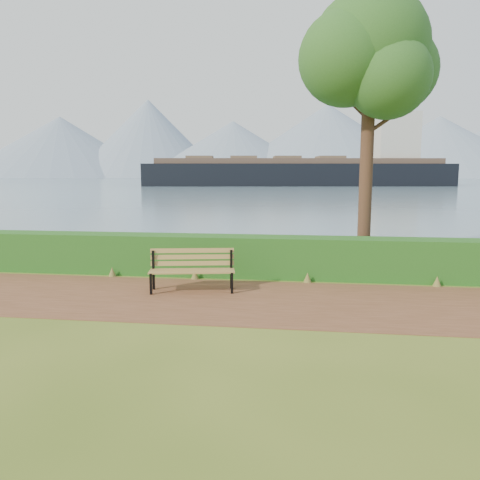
# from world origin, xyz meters

# --- Properties ---
(ground) EXTENTS (140.00, 140.00, 0.00)m
(ground) POSITION_xyz_m (0.00, 0.00, 0.00)
(ground) COLOR #455D1A
(ground) RESTS_ON ground
(path) EXTENTS (40.00, 3.40, 0.01)m
(path) POSITION_xyz_m (0.00, 0.30, 0.01)
(path) COLOR brown
(path) RESTS_ON ground
(hedge) EXTENTS (32.00, 0.85, 1.00)m
(hedge) POSITION_xyz_m (0.00, 2.60, 0.50)
(hedge) COLOR #184A15
(hedge) RESTS_ON ground
(water) EXTENTS (700.00, 510.00, 0.00)m
(water) POSITION_xyz_m (0.00, 260.00, 0.01)
(water) COLOR slate
(water) RESTS_ON ground
(mountains) EXTENTS (585.00, 190.00, 70.00)m
(mountains) POSITION_xyz_m (-9.17, 406.05, 27.70)
(mountains) COLOR slate
(mountains) RESTS_ON ground
(bench) EXTENTS (1.89, 0.86, 0.91)m
(bench) POSITION_xyz_m (-0.89, 0.93, 0.53)
(bench) COLOR black
(bench) RESTS_ON ground
(tree) EXTENTS (3.76, 3.20, 7.63)m
(tree) POSITION_xyz_m (3.15, 4.45, 5.67)
(tree) COLOR #321C14
(tree) RESTS_ON ground
(cargo_ship) EXTENTS (69.49, 20.67, 20.84)m
(cargo_ship) POSITION_xyz_m (2.18, 99.36, 3.11)
(cargo_ship) COLOR black
(cargo_ship) RESTS_ON ground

